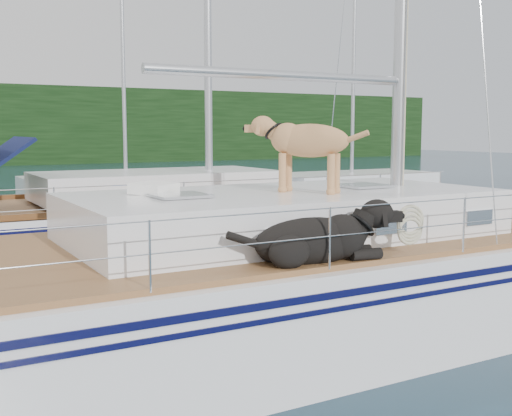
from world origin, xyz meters
TOP-DOWN VIEW (x-y plane):
  - ground at (0.00, 0.00)m, footprint 120.00×120.00m
  - main_sailboat at (0.10, -0.01)m, footprint 12.00×3.80m
  - neighbor_sailboat at (0.24, 5.82)m, footprint 11.00×3.50m
  - bg_boat_center at (4.00, 16.00)m, footprint 7.20×3.00m
  - bg_boat_east at (12.00, 13.00)m, footprint 6.40×3.00m

SIDE VIEW (x-z plane):
  - ground at x=0.00m, z-range 0.00..0.00m
  - bg_boat_center at x=4.00m, z-range -5.37..6.28m
  - bg_boat_east at x=12.00m, z-range -5.37..6.28m
  - neighbor_sailboat at x=0.24m, z-range -6.02..7.28m
  - main_sailboat at x=0.10m, z-range -6.32..7.69m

